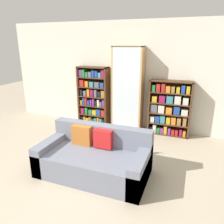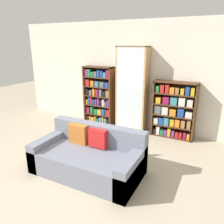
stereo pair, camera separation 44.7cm
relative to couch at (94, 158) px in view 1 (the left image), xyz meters
name	(u,v)px [view 1 (the left image)]	position (x,y,z in m)	size (l,w,h in m)	color
ground_plane	(74,183)	(-0.18, -0.41, -0.27)	(16.00, 16.00, 0.00)	tan
wall_back	(127,76)	(-0.18, 2.39, 1.08)	(6.84, 0.06, 2.70)	silver
couch	(94,158)	(0.00, 0.00, 0.00)	(1.85, 0.96, 0.78)	slate
bookshelf_left	(94,97)	(-1.05, 2.19, 0.50)	(0.84, 0.32, 1.57)	#4C2D19
display_cabinet	(128,90)	(-0.08, 2.17, 0.77)	(0.76, 0.36, 2.10)	tan
bookshelf_right	(169,109)	(0.96, 2.19, 0.37)	(0.99, 0.32, 1.33)	#4C2D19
wine_bottle	(140,148)	(0.58, 0.87, -0.12)	(0.08, 0.08, 0.38)	#143819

